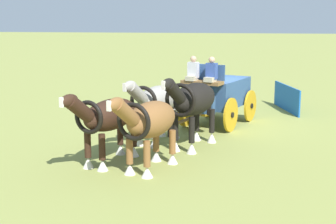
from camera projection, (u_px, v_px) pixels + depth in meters
The scene contains 7 objects.
ground_plane at pixel (218, 124), 18.54m from camera, with size 220.00×220.00×0.00m, color olive.
show_wagon at pixel (217, 93), 18.16m from camera, with size 5.53×2.83×2.68m.
draft_horse_rear_near at pixel (193, 101), 14.84m from camera, with size 3.09×1.63×2.34m.
draft_horse_rear_off at pixel (156, 102), 15.47m from camera, with size 2.97×1.53×2.19m.
draft_horse_lead_near at pixel (149, 122), 12.63m from camera, with size 2.92×1.53×2.17m.
draft_horse_lead_off at pixel (108, 117), 13.23m from camera, with size 3.13×1.55×2.16m.
sponsor_banner at pixel (287, 98), 21.08m from camera, with size 3.20×0.06×1.10m, color #1959B2.
Camera 1 is at (18.17, 1.18, 3.99)m, focal length 51.85 mm.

